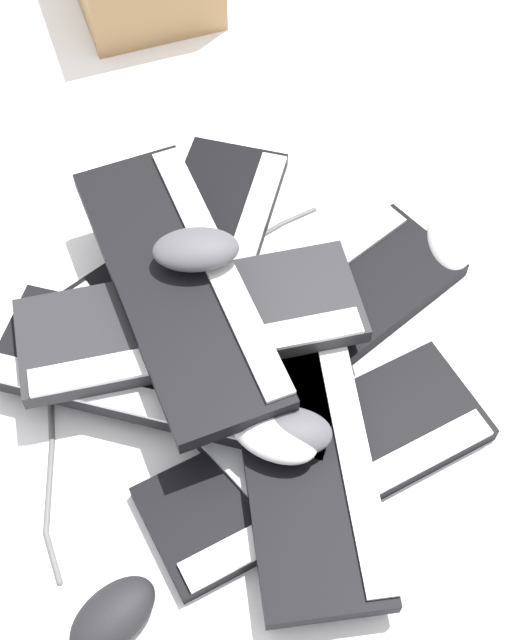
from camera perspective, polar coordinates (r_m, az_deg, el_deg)
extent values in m
plane|color=white|center=(1.20, -1.82, -2.50)|extent=(3.20, 3.20, 0.00)
cube|color=black|center=(1.18, -3.41, -3.22)|extent=(0.32, 0.46, 0.02)
cube|color=#B2B5BA|center=(1.15, -5.61, -4.44)|extent=(0.21, 0.40, 0.01)
cube|color=black|center=(1.12, 3.93, -9.12)|extent=(0.46, 0.23, 0.02)
cube|color=silver|center=(1.09, 5.51, -11.17)|extent=(0.42, 0.12, 0.01)
cube|color=black|center=(1.22, 4.01, -0.12)|extent=(0.46, 0.32, 0.02)
cube|color=silver|center=(1.23, 2.26, 1.93)|extent=(0.40, 0.20, 0.01)
cube|color=black|center=(1.28, -3.48, 3.84)|extent=(0.36, 0.45, 0.02)
cube|color=silver|center=(1.25, -1.05, 3.74)|extent=(0.25, 0.38, 0.01)
cube|color=black|center=(1.15, -5.74, -3.32)|extent=(0.45, 0.36, 0.02)
cube|color=silver|center=(1.11, -6.70, -5.38)|extent=(0.38, 0.25, 0.01)
cube|color=#232326|center=(1.15, -4.20, -0.05)|extent=(0.45, 0.18, 0.02)
cube|color=silver|center=(1.11, -3.72, -2.02)|extent=(0.42, 0.07, 0.01)
cube|color=black|center=(1.10, 2.97, -7.47)|extent=(0.22, 0.46, 0.02)
cube|color=silver|center=(1.09, 5.94, -6.76)|extent=(0.11, 0.42, 0.01)
cube|color=black|center=(1.14, -5.07, 2.32)|extent=(0.19, 0.45, 0.02)
cube|color=silver|center=(1.14, -2.46, 3.63)|extent=(0.08, 0.42, 0.01)
ellipsoid|color=#B7B7BC|center=(1.32, 12.27, 4.87)|extent=(0.09, 0.12, 0.04)
ellipsoid|color=black|center=(1.06, -9.15, -18.18)|extent=(0.13, 0.11, 0.04)
ellipsoid|color=#4C4C51|center=(1.06, 1.92, -7.16)|extent=(0.13, 0.10, 0.04)
ellipsoid|color=#4C4C51|center=(1.13, -3.87, 4.53)|extent=(0.12, 0.09, 0.04)
ellipsoid|color=silver|center=(1.06, 1.15, -7.34)|extent=(0.13, 0.12, 0.04)
cylinder|color=#59595B|center=(1.34, 2.74, 6.72)|extent=(0.05, 0.02, 0.01)
cylinder|color=#59595B|center=(1.31, 0.29, 5.47)|extent=(0.08, 0.03, 0.01)
cylinder|color=#59595B|center=(1.29, -2.55, 3.94)|extent=(0.07, 0.03, 0.01)
cylinder|color=#59595B|center=(1.26, -6.06, 1.90)|extent=(0.11, 0.05, 0.01)
cylinder|color=#59595B|center=(1.23, -9.33, -1.04)|extent=(0.07, 0.07, 0.01)
cylinder|color=#59595B|center=(1.20, -11.73, -3.81)|extent=(0.07, 0.05, 0.01)
cylinder|color=#59595B|center=(1.18, -13.00, -6.27)|extent=(0.02, 0.06, 0.01)
cylinder|color=#59595B|center=(1.14, -13.14, -10.27)|extent=(0.04, 0.12, 0.01)
cylinder|color=#59595B|center=(1.11, -12.91, -14.56)|extent=(0.01, 0.06, 0.01)
sphere|color=#59595B|center=(1.35, 3.74, 7.15)|extent=(0.01, 0.01, 0.01)
sphere|color=#59595B|center=(1.33, 1.73, 6.29)|extent=(0.01, 0.01, 0.01)
sphere|color=#59595B|center=(1.30, -1.19, 4.62)|extent=(0.01, 0.01, 0.01)
sphere|color=#59595B|center=(1.28, -3.93, 3.24)|extent=(0.01, 0.01, 0.01)
sphere|color=#59595B|center=(1.25, -8.25, 0.53)|extent=(0.01, 0.01, 0.01)
sphere|color=#59595B|center=(1.21, -10.44, -2.65)|extent=(0.01, 0.01, 0.01)
sphere|color=#59595B|center=(1.19, -13.04, -4.99)|extent=(0.01, 0.01, 0.01)
sphere|color=#59595B|center=(1.17, -12.95, -7.57)|extent=(0.01, 0.01, 0.01)
sphere|color=#59595B|center=(1.12, -13.33, -13.09)|extent=(0.01, 0.01, 0.01)
sphere|color=#59595B|center=(1.10, -12.48, -16.06)|extent=(0.01, 0.01, 0.01)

